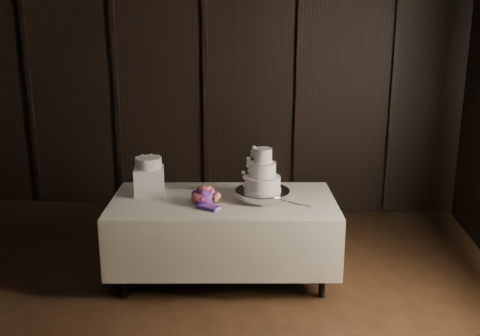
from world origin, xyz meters
name	(u,v)px	position (x,y,z in m)	size (l,w,h in m)	color
room	(117,160)	(0.00, 0.00, 1.50)	(6.08, 7.08, 3.08)	black
display_table	(224,235)	(0.45, 1.53, 0.42)	(2.08, 1.23, 0.76)	beige
cake_stand	(262,195)	(0.79, 1.55, 0.81)	(0.48, 0.48, 0.09)	silver
wedding_cake	(259,174)	(0.77, 1.53, 1.00)	(0.35, 0.31, 0.38)	white
bouquet	(205,197)	(0.31, 1.38, 0.83)	(0.30, 0.40, 0.19)	#DF5655
box_pedestal	(149,181)	(-0.24, 1.61, 0.89)	(0.26, 0.26, 0.25)	white
small_cake	(148,163)	(-0.24, 1.61, 1.06)	(0.24, 0.24, 0.09)	white
cake_knife	(289,202)	(1.03, 1.49, 0.77)	(0.37, 0.02, 0.01)	silver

